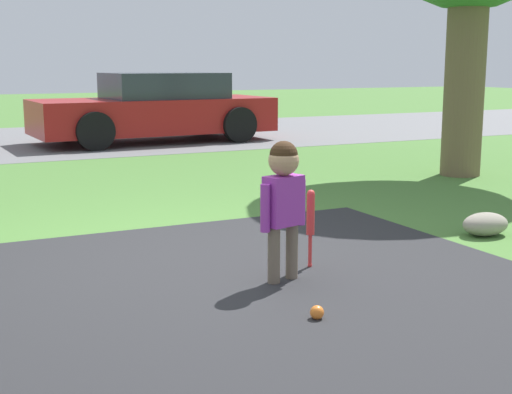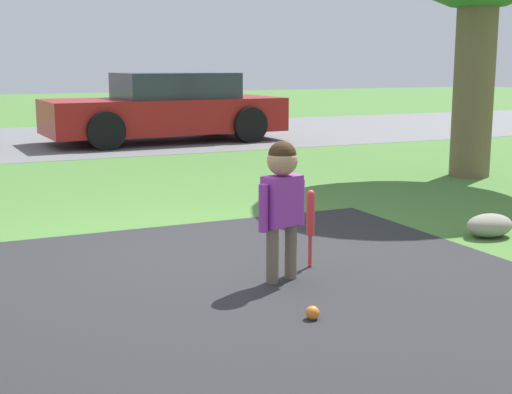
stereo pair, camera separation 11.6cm
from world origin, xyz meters
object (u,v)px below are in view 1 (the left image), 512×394
object	(u,v)px
child	(283,191)
parked_car	(156,109)
baseball_bat	(311,217)
sports_ball	(317,312)

from	to	relation	value
child	parked_car	bearing A→B (deg)	61.97
parked_car	baseball_bat	bearing A→B (deg)	76.92
child	sports_ball	xyz separation A→B (m)	(-0.17, -0.71, -0.56)
baseball_bat	parked_car	world-z (taller)	parked_car
sports_ball	parked_car	world-z (taller)	parked_car
child	sports_ball	world-z (taller)	child
child	baseball_bat	size ratio (longest dim) A/B	1.67
child	sports_ball	size ratio (longest dim) A/B	11.59
sports_ball	child	bearing A→B (deg)	76.88
child	baseball_bat	distance (m)	0.45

